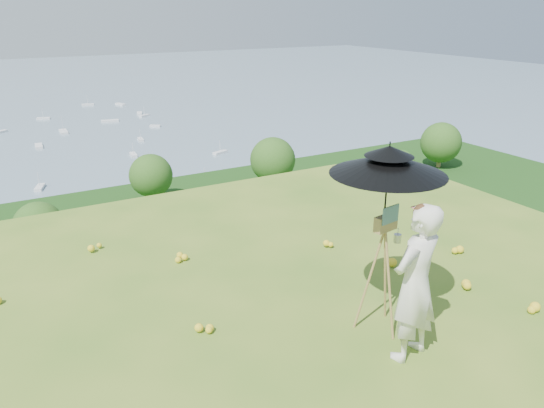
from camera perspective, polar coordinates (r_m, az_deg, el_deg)
shoreline_tier at (r=88.03m, az=-24.88°, el=-8.47°), size 170.00×28.00×8.00m
slope_trees at (r=42.89m, az=-23.46°, el=-7.31°), size 110.00×50.00×6.00m
harbor_town at (r=85.29m, az=-25.53°, el=-4.62°), size 110.00×22.00×5.00m
wildflowers at (r=5.76m, az=1.92°, el=-19.52°), size 10.00×10.50×0.12m
painter at (r=6.05m, az=15.14°, el=-8.24°), size 0.76×0.58×1.86m
field_easel at (r=6.52m, az=11.75°, el=-6.82°), size 0.71×0.71×1.64m
sun_umbrella at (r=6.14m, az=12.24°, el=1.94°), size 1.56×1.56×1.02m
painter_cap at (r=5.69m, az=15.95°, el=-0.46°), size 0.19×0.23×0.10m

